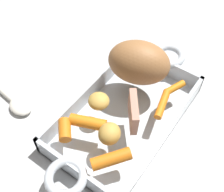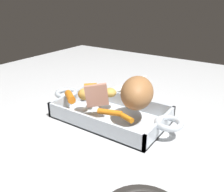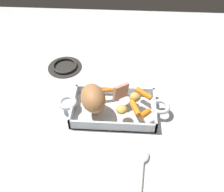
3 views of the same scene
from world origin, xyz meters
name	(u,v)px [view 3 (image 3 of 3)]	position (x,y,z in m)	size (l,w,h in m)	color
ground_plane	(114,112)	(0.00, 0.00, 0.00)	(1.72, 1.72, 0.00)	silver
roasting_dish	(114,109)	(0.00, 0.00, 0.02)	(0.45, 0.20, 0.05)	silver
pork_roast	(93,98)	(0.08, 0.02, 0.10)	(0.13, 0.09, 0.09)	#AA7141
roast_slice_thin	(121,92)	(-0.03, -0.03, 0.08)	(0.01, 0.06, 0.06)	tan
baby_carrot_center_left	(135,108)	(-0.08, 0.03, 0.06)	(0.02, 0.02, 0.07)	orange
baby_carrot_center_right	(105,90)	(0.04, -0.06, 0.06)	(0.02, 0.02, 0.07)	orange
baby_carrot_short	(145,113)	(-0.12, 0.06, 0.06)	(0.02, 0.02, 0.04)	orange
baby_carrot_northeast	(91,90)	(0.09, -0.06, 0.06)	(0.01, 0.01, 0.04)	orange
baby_carrot_northwest	(144,94)	(-0.12, -0.05, 0.06)	(0.02, 0.02, 0.07)	orange
potato_corner	(135,97)	(-0.08, -0.02, 0.07)	(0.04, 0.04, 0.04)	gold
potato_whole	(122,109)	(-0.03, 0.04, 0.07)	(0.04, 0.04, 0.03)	gold
stove_burner_rear	(65,66)	(0.25, -0.27, 0.01)	(0.16, 0.16, 0.02)	#282623
serving_spoon	(142,170)	(-0.11, 0.25, 0.01)	(0.05, 0.24, 0.02)	white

